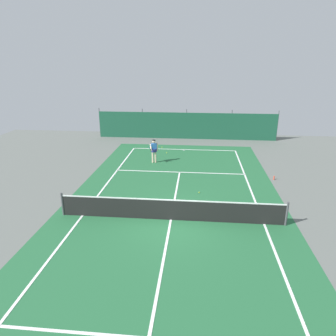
# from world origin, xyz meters

# --- Properties ---
(ground_plane) EXTENTS (36.00, 36.00, 0.00)m
(ground_plane) POSITION_xyz_m (0.00, 0.00, 0.00)
(ground_plane) COLOR slate
(court_surface) EXTENTS (11.02, 26.60, 0.01)m
(court_surface) POSITION_xyz_m (0.00, 0.00, 0.00)
(court_surface) COLOR #236038
(court_surface) RESTS_ON ground
(tennis_net) EXTENTS (10.12, 0.10, 1.10)m
(tennis_net) POSITION_xyz_m (0.00, 0.00, 0.51)
(tennis_net) COLOR black
(tennis_net) RESTS_ON ground
(back_fence) EXTENTS (16.30, 0.98, 2.70)m
(back_fence) POSITION_xyz_m (-0.00, 16.20, 0.67)
(back_fence) COLOR #195138
(back_fence) RESTS_ON ground
(tennis_player) EXTENTS (0.58, 0.82, 1.64)m
(tennis_player) POSITION_xyz_m (-1.93, 8.28, 0.96)
(tennis_player) COLOR beige
(tennis_player) RESTS_ON ground
(tennis_ball_near_player) EXTENTS (0.07, 0.07, 0.07)m
(tennis_ball_near_player) POSITION_xyz_m (1.26, 3.18, 0.03)
(tennis_ball_near_player) COLOR #CCDB33
(tennis_ball_near_player) RESTS_ON ground
(tennis_ball_midcourt) EXTENTS (0.07, 0.07, 0.07)m
(tennis_ball_midcourt) POSITION_xyz_m (-1.29, 10.71, 0.03)
(tennis_ball_midcourt) COLOR #CCDB33
(tennis_ball_midcourt) RESTS_ON ground
(tennis_ball_by_sideline) EXTENTS (0.07, 0.07, 0.07)m
(tennis_ball_by_sideline) POSITION_xyz_m (-1.84, 12.35, 0.03)
(tennis_ball_by_sideline) COLOR #CCDB33
(tennis_ball_by_sideline) RESTS_ON ground
(parked_car) EXTENTS (2.02, 4.20, 1.68)m
(parked_car) POSITION_xyz_m (-1.07, 18.45, 0.84)
(parked_car) COLOR silver
(parked_car) RESTS_ON ground
(water_bottle) EXTENTS (0.08, 0.08, 0.24)m
(water_bottle) POSITION_xyz_m (5.74, 5.63, 0.12)
(water_bottle) COLOR #D84C38
(water_bottle) RESTS_ON ground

